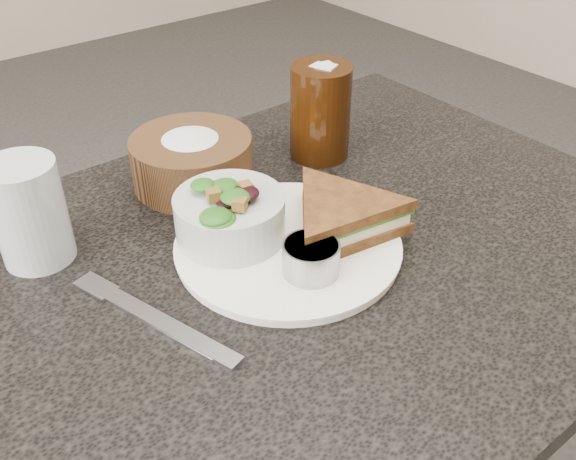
# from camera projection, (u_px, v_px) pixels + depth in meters

# --- Properties ---
(dining_table) EXTENTS (1.00, 0.70, 0.75)m
(dining_table) POSITION_uv_depth(u_px,v_px,m) (285.00, 449.00, 0.99)
(dining_table) COLOR black
(dining_table) RESTS_ON floor
(dinner_plate) EXTENTS (0.27, 0.27, 0.01)m
(dinner_plate) POSITION_uv_depth(u_px,v_px,m) (288.00, 246.00, 0.78)
(dinner_plate) COLOR white
(dinner_plate) RESTS_ON dining_table
(sandwich) EXTENTS (0.21, 0.21, 0.05)m
(sandwich) POSITION_uv_depth(u_px,v_px,m) (341.00, 216.00, 0.78)
(sandwich) COLOR brown
(sandwich) RESTS_ON dinner_plate
(salad_bowl) EXTENTS (0.17, 0.17, 0.08)m
(salad_bowl) POSITION_uv_depth(u_px,v_px,m) (230.00, 209.00, 0.77)
(salad_bowl) COLOR #AAB1AD
(salad_bowl) RESTS_ON dinner_plate
(dressing_ramekin) EXTENTS (0.07, 0.07, 0.04)m
(dressing_ramekin) POSITION_uv_depth(u_px,v_px,m) (311.00, 259.00, 0.72)
(dressing_ramekin) COLOR #939597
(dressing_ramekin) RESTS_ON dinner_plate
(orange_wedge) EXTENTS (0.09, 0.09, 0.03)m
(orange_wedge) POSITION_uv_depth(u_px,v_px,m) (257.00, 203.00, 0.82)
(orange_wedge) COLOR orange
(orange_wedge) RESTS_ON dinner_plate
(fork) EXTENTS (0.08, 0.20, 0.01)m
(fork) POSITION_uv_depth(u_px,v_px,m) (162.00, 323.00, 0.68)
(fork) COLOR #9FA1A6
(fork) RESTS_ON dining_table
(knife) EXTENTS (0.06, 0.18, 0.00)m
(knife) POSITION_uv_depth(u_px,v_px,m) (151.00, 321.00, 0.68)
(knife) COLOR #B0B4B9
(knife) RESTS_ON dining_table
(bread_basket) EXTENTS (0.22, 0.22, 0.10)m
(bread_basket) POSITION_uv_depth(u_px,v_px,m) (191.00, 153.00, 0.88)
(bread_basket) COLOR brown
(bread_basket) RESTS_ON dining_table
(cola_glass) EXTENTS (0.12, 0.12, 0.15)m
(cola_glass) POSITION_uv_depth(u_px,v_px,m) (320.00, 108.00, 0.94)
(cola_glass) COLOR black
(cola_glass) RESTS_ON dining_table
(water_glass) EXTENTS (0.09, 0.09, 0.13)m
(water_glass) POSITION_uv_depth(u_px,v_px,m) (29.00, 212.00, 0.74)
(water_glass) COLOR #B4BCBF
(water_glass) RESTS_ON dining_table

